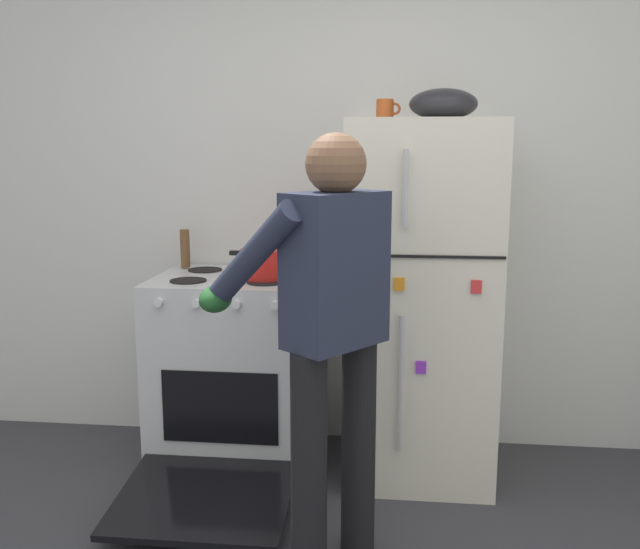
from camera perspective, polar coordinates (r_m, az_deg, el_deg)
kitchen_wall_back at (r=3.62m, az=1.37°, el=7.26°), size 6.00×0.10×2.70m
refrigerator at (r=3.30m, az=8.21°, el=-2.19°), size 0.68×0.72×1.67m
stove_range at (r=3.47m, az=-6.99°, el=-7.98°), size 0.76×1.24×0.94m
person_cook at (r=2.47m, az=0.58°, el=-3.40°), size 0.71×0.72×1.60m
red_pot at (r=3.27m, az=-4.60°, el=0.92°), size 0.33×0.23×0.14m
coffee_mug at (r=3.28m, az=5.40°, el=13.32°), size 0.11×0.08×0.10m
pepper_mill at (r=3.62m, az=-11.03°, el=2.12°), size 0.05×0.05×0.19m
mixing_bowl at (r=3.23m, az=10.09°, el=13.62°), size 0.30×0.30×0.14m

